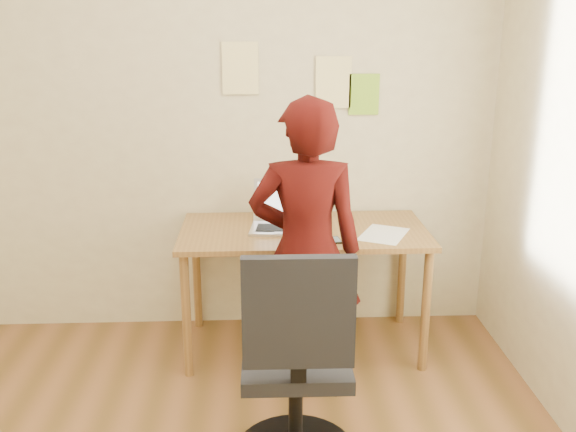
{
  "coord_description": "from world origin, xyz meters",
  "views": [
    {
      "loc": [
        0.33,
        -2.08,
        1.87
      ],
      "look_at": [
        0.46,
        0.95,
        0.95
      ],
      "focal_mm": 40.0,
      "sensor_mm": 36.0,
      "label": 1
    }
  ],
  "objects_px": {
    "desk": "(304,244)",
    "office_chair": "(296,376)",
    "laptop": "(283,218)",
    "person": "(306,252)",
    "phone": "(335,240)"
  },
  "relations": [
    {
      "from": "office_chair",
      "to": "desk",
      "type": "bearing_deg",
      "value": 85.16
    },
    {
      "from": "laptop",
      "to": "phone",
      "type": "xyz_separation_m",
      "value": [
        0.27,
        -0.25,
        -0.05
      ]
    },
    {
      "from": "person",
      "to": "office_chair",
      "type": "bearing_deg",
      "value": 84.33
    },
    {
      "from": "desk",
      "to": "person",
      "type": "bearing_deg",
      "value": -92.66
    },
    {
      "from": "desk",
      "to": "phone",
      "type": "height_order",
      "value": "phone"
    },
    {
      "from": "laptop",
      "to": "phone",
      "type": "relative_size",
      "value": 3.38
    },
    {
      "from": "phone",
      "to": "person",
      "type": "height_order",
      "value": "person"
    },
    {
      "from": "desk",
      "to": "office_chair",
      "type": "distance_m",
      "value": 1.11
    },
    {
      "from": "phone",
      "to": "office_chair",
      "type": "bearing_deg",
      "value": -114.46
    },
    {
      "from": "laptop",
      "to": "person",
      "type": "height_order",
      "value": "person"
    },
    {
      "from": "desk",
      "to": "office_chair",
      "type": "xyz_separation_m",
      "value": [
        -0.1,
        -1.08,
        -0.21
      ]
    },
    {
      "from": "desk",
      "to": "person",
      "type": "relative_size",
      "value": 0.9
    },
    {
      "from": "phone",
      "to": "office_chair",
      "type": "relative_size",
      "value": 0.11
    },
    {
      "from": "laptop",
      "to": "desk",
      "type": "bearing_deg",
      "value": -11.53
    },
    {
      "from": "desk",
      "to": "phone",
      "type": "distance_m",
      "value": 0.28
    }
  ]
}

